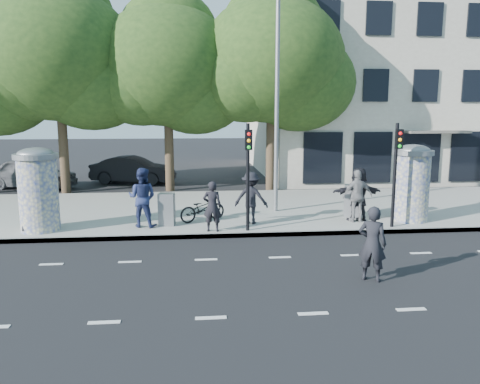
{
  "coord_description": "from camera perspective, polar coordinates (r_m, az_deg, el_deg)",
  "views": [
    {
      "loc": [
        -2.26,
        -10.63,
        3.9
      ],
      "look_at": [
        -0.88,
        3.5,
        1.46
      ],
      "focal_mm": 35.0,
      "sensor_mm": 36.0,
      "label": 1
    }
  ],
  "objects": [
    {
      "name": "ped_d",
      "position": [
        15.77,
        1.36,
        -0.73
      ],
      "size": [
        1.29,
        0.97,
        1.76
      ],
      "primitive_type": "imported",
      "rotation": [
        0.0,
        0.0,
        2.83
      ],
      "color": "black",
      "rests_on": "sidewalk"
    },
    {
      "name": "street_lamp",
      "position": [
        17.55,
        4.58,
        12.64
      ],
      "size": [
        0.25,
        0.93,
        8.0
      ],
      "color": "slate",
      "rests_on": "sidewalk"
    },
    {
      "name": "ped_a",
      "position": [
        15.94,
        -24.16,
        -1.77
      ],
      "size": [
        0.85,
        0.62,
        1.6
      ],
      "primitive_type": "imported",
      "rotation": [
        0.0,
        0.0,
        2.99
      ],
      "color": "black",
      "rests_on": "sidewalk"
    },
    {
      "name": "lane_dash_far",
      "position": [
        12.84,
        4.88,
        -7.95
      ],
      "size": [
        32.0,
        0.12,
        0.01
      ],
      "primitive_type": "cube",
      "color": "silver",
      "rests_on": "ground"
    },
    {
      "name": "sidewalk",
      "position": [
        18.66,
        1.5,
        -2.08
      ],
      "size": [
        40.0,
        8.0,
        0.15
      ],
      "primitive_type": "cube",
      "color": "gray",
      "rests_on": "ground"
    },
    {
      "name": "traffic_pole_near",
      "position": [
        14.61,
        0.99,
        3.19
      ],
      "size": [
        0.22,
        0.31,
        3.4
      ],
      "color": "black",
      "rests_on": "sidewalk"
    },
    {
      "name": "cabinet_left",
      "position": [
        15.77,
        -8.93,
        -2.11
      ],
      "size": [
        0.57,
        0.45,
        1.08
      ],
      "primitive_type": "cube",
      "rotation": [
        0.0,
        0.0,
        -0.15
      ],
      "color": "slate",
      "rests_on": "sidewalk"
    },
    {
      "name": "ad_column_right",
      "position": [
        17.21,
        20.18,
        1.26
      ],
      "size": [
        1.36,
        1.36,
        2.65
      ],
      "color": "beige",
      "rests_on": "sidewalk"
    },
    {
      "name": "ground",
      "position": [
        11.54,
        6.15,
        -10.05
      ],
      "size": [
        120.0,
        120.0,
        0.0
      ],
      "primitive_type": "plane",
      "color": "black",
      "rests_on": "ground"
    },
    {
      "name": "bicycle",
      "position": [
        16.23,
        -4.6,
        -2.02
      ],
      "size": [
        1.3,
        1.78,
        0.89
      ],
      "primitive_type": "imported",
      "rotation": [
        0.0,
        0.0,
        2.04
      ],
      "color": "black",
      "rests_on": "sidewalk"
    },
    {
      "name": "ped_f",
      "position": [
        16.72,
        14.22,
        -0.25
      ],
      "size": [
        1.75,
        0.67,
        1.87
      ],
      "primitive_type": "imported",
      "rotation": [
        0.0,
        0.0,
        3.17
      ],
      "color": "black",
      "rests_on": "sidewalk"
    },
    {
      "name": "tree_center",
      "position": [
        23.36,
        3.86,
        15.66
      ],
      "size": [
        7.0,
        7.0,
        9.3
      ],
      "color": "#38281C",
      "rests_on": "ground"
    },
    {
      "name": "tree_near_left",
      "position": [
        23.46,
        -8.89,
        14.93
      ],
      "size": [
        6.8,
        6.8,
        8.97
      ],
      "color": "#38281C",
      "rests_on": "ground"
    },
    {
      "name": "ped_e",
      "position": [
        16.52,
        14.13,
        -0.48
      ],
      "size": [
        1.09,
        0.66,
        1.8
      ],
      "primitive_type": "imported",
      "rotation": [
        0.0,
        0.0,
        3.2
      ],
      "color": "gray",
      "rests_on": "sidewalk"
    },
    {
      "name": "man_road",
      "position": [
        11.3,
        15.82,
        -6.08
      ],
      "size": [
        0.77,
        0.69,
        1.77
      ],
      "primitive_type": "imported",
      "rotation": [
        0.0,
        0.0,
        2.62
      ],
      "color": "black",
      "rests_on": "ground"
    },
    {
      "name": "car_left",
      "position": [
        26.32,
        -24.06,
        2.09
      ],
      "size": [
        3.23,
        4.93,
        1.56
      ],
      "primitive_type": "imported",
      "rotation": [
        0.0,
        0.0,
        1.24
      ],
      "color": "#56595E",
      "rests_on": "ground"
    },
    {
      "name": "ped_b",
      "position": [
        14.78,
        -3.4,
        -1.75
      ],
      "size": [
        0.63,
        0.45,
        1.61
      ],
      "primitive_type": "imported",
      "rotation": [
        0.0,
        0.0,
        3.02
      ],
      "color": "black",
      "rests_on": "sidewalk"
    },
    {
      "name": "traffic_pole_far",
      "position": [
        15.89,
        18.48,
        3.22
      ],
      "size": [
        0.22,
        0.31,
        3.4
      ],
      "color": "black",
      "rests_on": "sidewalk"
    },
    {
      "name": "tree_mid_left",
      "position": [
        24.09,
        -21.35,
        15.3
      ],
      "size": [
        7.2,
        7.2,
        9.57
      ],
      "color": "#38281C",
      "rests_on": "ground"
    },
    {
      "name": "car_mid",
      "position": [
        26.48,
        -12.9,
        2.65
      ],
      "size": [
        2.5,
        4.73,
        1.48
      ],
      "primitive_type": "imported",
      "rotation": [
        0.0,
        0.0,
        1.35
      ],
      "color": "black",
      "rests_on": "ground"
    },
    {
      "name": "ad_column_left",
      "position": [
        16.08,
        -23.39,
        0.5
      ],
      "size": [
        1.36,
        1.36,
        2.65
      ],
      "color": "beige",
      "rests_on": "sidewalk"
    },
    {
      "name": "lane_dash_near",
      "position": [
        9.55,
        8.91,
        -14.44
      ],
      "size": [
        32.0,
        0.12,
        0.01
      ],
      "primitive_type": "cube",
      "color": "silver",
      "rests_on": "ground"
    },
    {
      "name": "building",
      "position": [
        33.84,
        19.86,
        12.73
      ],
      "size": [
        20.3,
        15.85,
        12.0
      ],
      "color": "#ADA391",
      "rests_on": "ground"
    },
    {
      "name": "ped_c",
      "position": [
        15.65,
        -11.83,
        -0.66
      ],
      "size": [
        1.11,
        0.96,
        1.96
      ],
      "primitive_type": "imported",
      "rotation": [
        0.0,
        0.0,
        2.88
      ],
      "color": "#1F284F",
      "rests_on": "sidewalk"
    },
    {
      "name": "cabinet_right",
      "position": [
        17.27,
        13.53,
        -1.07
      ],
      "size": [
        0.67,
        0.58,
        1.18
      ],
      "primitive_type": "cube",
      "rotation": [
        0.0,
        0.0,
        -0.36
      ],
      "color": "gray",
      "rests_on": "sidewalk"
    },
    {
      "name": "curb",
      "position": [
        14.86,
        3.38,
        -5.18
      ],
      "size": [
        40.0,
        0.1,
        0.16
      ],
      "primitive_type": "cube",
      "color": "slate",
      "rests_on": "ground"
    }
  ]
}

